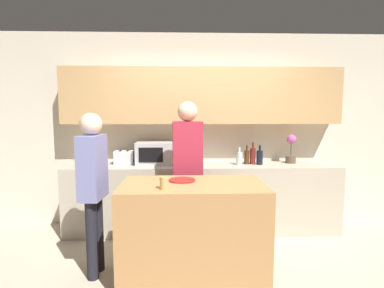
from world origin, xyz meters
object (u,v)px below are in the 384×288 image
object	(u,v)px
bottle_2	(253,156)
person_center	(93,181)
toaster	(124,157)
bottle_0	(239,158)
cup_0	(164,183)
person_left	(188,162)
plate_on_island	(182,180)
bottle_1	(247,157)
potted_plant	(291,149)
microwave	(156,153)
bottle_3	(260,157)

from	to	relation	value
bottle_2	person_center	size ratio (longest dim) A/B	0.18
toaster	bottle_0	xyz separation A→B (m)	(1.55, -0.12, -0.00)
person_center	bottle_0	bearing A→B (deg)	127.79
cup_0	person_left	size ratio (longest dim) A/B	0.06
toaster	plate_on_island	distance (m)	1.39
plate_on_island	cup_0	world-z (taller)	cup_0
plate_on_island	cup_0	distance (m)	0.35
bottle_1	person_center	distance (m)	2.06
toaster	bottle_2	xyz separation A→B (m)	(1.74, -0.07, 0.02)
person_center	cup_0	bearing A→B (deg)	73.07
bottle_1	plate_on_island	distance (m)	1.40
potted_plant	plate_on_island	xyz separation A→B (m)	(-1.50, -1.15, -0.16)
microwave	person_left	size ratio (longest dim) A/B	0.30
bottle_1	bottle_3	xyz separation A→B (m)	(0.16, -0.05, 0.00)
bottle_1	person_left	xyz separation A→B (m)	(-0.81, -0.57, 0.03)
potted_plant	person_left	bearing A→B (deg)	-156.35
microwave	bottle_0	size ratio (longest dim) A/B	2.21
person_center	person_left	bearing A→B (deg)	125.30
plate_on_island	person_left	distance (m)	0.53
bottle_2	cup_0	bearing A→B (deg)	-128.84
toaster	cup_0	bearing A→B (deg)	-66.80
toaster	person_left	world-z (taller)	person_left
microwave	person_left	world-z (taller)	person_left
person_center	bottle_1	bearing A→B (deg)	127.39
toaster	person_center	world-z (taller)	person_center
potted_plant	cup_0	xyz separation A→B (m)	(-1.66, -1.46, -0.11)
person_left	bottle_1	bearing A→B (deg)	-148.53
microwave	bottle_1	bearing A→B (deg)	-2.84
bottle_1	bottle_2	bearing A→B (deg)	-5.09
potted_plant	person_left	xyz separation A→B (m)	(-1.44, -0.63, -0.07)
bottle_0	plate_on_island	bearing A→B (deg)	-126.56
bottle_1	person_left	distance (m)	0.99
toaster	bottle_3	bearing A→B (deg)	-3.39
bottle_1	bottle_2	world-z (taller)	bottle_2
plate_on_island	person_center	world-z (taller)	person_center
bottle_0	plate_on_island	world-z (taller)	bottle_0
bottle_3	bottle_1	bearing A→B (deg)	164.54
bottle_0	bottle_3	size ratio (longest dim) A/B	0.90
bottle_2	plate_on_island	world-z (taller)	bottle_2
potted_plant	microwave	bearing A→B (deg)	-179.95
bottle_0	person_left	world-z (taller)	person_left
microwave	person_center	xyz separation A→B (m)	(-0.51, -1.18, -0.11)
person_center	plate_on_island	bearing A→B (deg)	96.54
microwave	bottle_0	world-z (taller)	microwave
bottle_1	bottle_3	size ratio (longest dim) A/B	0.99
person_left	person_center	distance (m)	1.08
microwave	person_left	bearing A→B (deg)	-56.41
bottle_2	cup_0	xyz separation A→B (m)	(-1.12, -1.39, -0.03)
person_left	bottle_0	bearing A→B (deg)	-147.31
bottle_1	person_left	world-z (taller)	person_left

